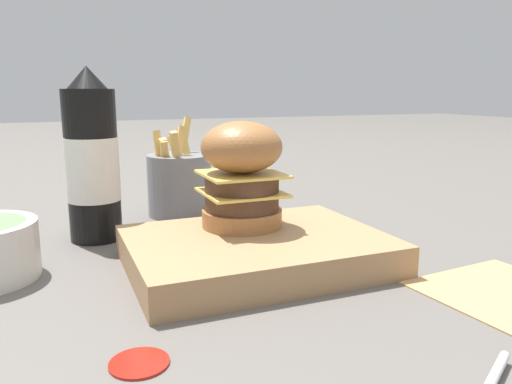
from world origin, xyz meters
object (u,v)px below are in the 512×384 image
object	(u,v)px
burger	(242,173)
ketchup_bottle	(92,162)
serving_board	(256,250)
fries_basket	(180,183)

from	to	relation	value
burger	ketchup_bottle	xyz separation A→B (m)	(-0.16, 0.13, 0.00)
serving_board	burger	bearing A→B (deg)	89.89
serving_board	burger	world-z (taller)	burger
ketchup_bottle	fries_basket	world-z (taller)	ketchup_bottle
serving_board	ketchup_bottle	distance (m)	0.25
serving_board	burger	distance (m)	0.09
ketchup_bottle	fries_basket	distance (m)	0.17
burger	fries_basket	distance (m)	0.23
burger	fries_basket	world-z (taller)	burger
serving_board	fries_basket	distance (m)	0.27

